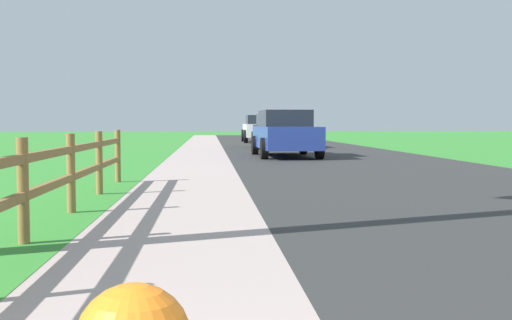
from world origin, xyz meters
name	(u,v)px	position (x,y,z in m)	size (l,w,h in m)	color
ground_plane	(226,153)	(0.00, 25.00, 0.00)	(120.00, 120.00, 0.00)	#358831
road_asphalt	(307,150)	(3.50, 27.00, 0.00)	(7.00, 66.00, 0.01)	#303030
curb_concrete	(152,151)	(-3.00, 27.00, 0.00)	(6.00, 66.00, 0.01)	#B39E98
grass_verge	(115,151)	(-4.50, 27.00, 0.01)	(5.00, 66.00, 0.00)	#358831
rail_fence	(23,182)	(-2.41, 6.28, 0.59)	(0.11, 12.95, 1.02)	olive
parked_suv_blue	(285,133)	(1.96, 22.00, 0.80)	(2.09, 5.01, 1.58)	navy
parked_car_black	(275,130)	(2.40, 29.66, 0.81)	(2.05, 4.63, 1.58)	black
parked_car_white	(260,128)	(2.38, 38.32, 0.83)	(2.03, 4.61, 1.60)	white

